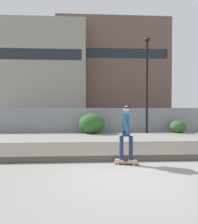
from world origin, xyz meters
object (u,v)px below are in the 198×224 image
Objects in this scene: skateboard at (126,163)px; skater at (126,130)px; shrub_center at (178,127)px; parked_car_mid at (142,118)px; parked_car_near at (74,119)px; street_lamp at (147,74)px; shrub_left at (92,123)px.

skateboard is 0.44× the size of skater.
parked_car_mid is at bearing 110.22° from shrub_center.
parked_car_near is 9.22m from shrub_center.
street_lamp is 5.46m from shrub_left.
shrub_left is (1.66, -4.33, -0.12)m from parked_car_near.
skater is at bearing -82.64° from shrub_left.
shrub_center reaches higher than skateboard.
skateboard is 0.70× the size of shrub_center.
skater is 0.42× the size of parked_car_near.
street_lamp reaches higher than skater.
parked_car_near is 6.56m from parked_car_mid.
shrub_center is (5.45, 7.77, 0.40)m from skateboard.
skater is at bearing -77.57° from parked_car_near.
shrub_left is (-4.89, -4.23, -0.12)m from parked_car_mid.
parked_car_near is (-5.73, 4.39, -3.52)m from street_lamp.
street_lamp is 1.57× the size of parked_car_mid.
shrub_center is (8.12, -4.35, -0.38)m from parked_car_near.
shrub_center is at bearing 54.95° from skateboard.
skateboard is at bearing -125.05° from shrub_center.
street_lamp is at bearing 68.37° from skater.
shrub_center is at bearing 1.04° from street_lamp.
parked_car_near is (-2.67, 12.12, -0.30)m from skater.
skateboard is 9.36m from street_lamp.
skater is at bearing -111.63° from street_lamp.
street_lamp is 4.57m from shrub_center.
skater is 0.41× the size of parked_car_mid.
shrub_center is at bearing 54.95° from skater.
shrub_left is at bearing 97.36° from skateboard.
skater is 12.41m from parked_car_near.
shrub_left is (-1.01, 7.78, -0.42)m from skater.
shrub_center is (5.45, 7.77, -0.68)m from skater.
shrub_center is at bearing -0.11° from shrub_left.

